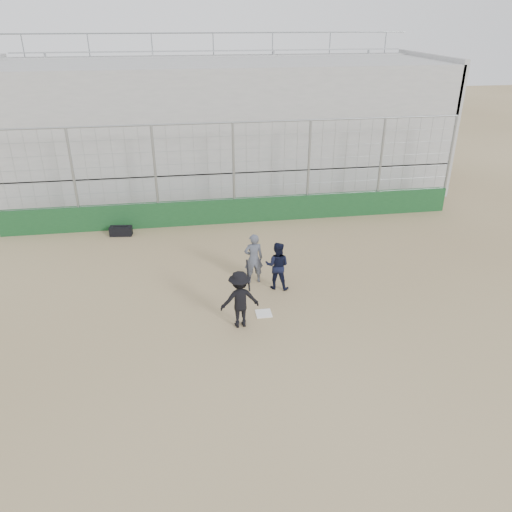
{
  "coord_description": "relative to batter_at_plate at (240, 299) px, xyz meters",
  "views": [
    {
      "loc": [
        -2.07,
        -11.8,
        7.66
      ],
      "look_at": [
        0.0,
        1.4,
        1.15
      ],
      "focal_mm": 35.0,
      "sensor_mm": 36.0,
      "label": 1
    }
  ],
  "objects": [
    {
      "name": "ground",
      "position": [
        0.73,
        0.45,
        -0.81
      ],
      "size": [
        90.0,
        90.0,
        0.0
      ],
      "primitive_type": "plane",
      "color": "olive",
      "rests_on": "ground"
    },
    {
      "name": "home_plate",
      "position": [
        0.73,
        0.45,
        -0.8
      ],
      "size": [
        0.44,
        0.44,
        0.02
      ],
      "primitive_type": "cube",
      "color": "white",
      "rests_on": "ground"
    },
    {
      "name": "backstop",
      "position": [
        0.73,
        7.45,
        0.14
      ],
      "size": [
        18.1,
        0.25,
        4.04
      ],
      "color": "#133C1B",
      "rests_on": "ground"
    },
    {
      "name": "equipment_bag",
      "position": [
        -3.73,
        6.79,
        -0.64
      ],
      "size": [
        0.87,
        0.45,
        0.39
      ],
      "color": "black",
      "rests_on": "ground"
    },
    {
      "name": "catcher_crouched",
      "position": [
        1.37,
        1.84,
        -0.29
      ],
      "size": [
        0.92,
        0.83,
        1.06
      ],
      "color": "black",
      "rests_on": "ground"
    },
    {
      "name": "batter_at_plate",
      "position": [
        0.0,
        0.0,
        0.0
      ],
      "size": [
        1.1,
        0.78,
        1.79
      ],
      "color": "black",
      "rests_on": "ground"
    },
    {
      "name": "umpire",
      "position": [
        0.73,
        2.36,
        -0.08
      ],
      "size": [
        0.62,
        0.42,
        1.47
      ],
      "primitive_type": "imported",
      "rotation": [
        0.0,
        0.0,
        3.19
      ],
      "color": "#454A57",
      "rests_on": "ground"
    },
    {
      "name": "bleachers",
      "position": [
        0.73,
        12.4,
        2.11
      ],
      "size": [
        20.25,
        6.7,
        6.98
      ],
      "color": "gray",
      "rests_on": "ground"
    }
  ]
}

